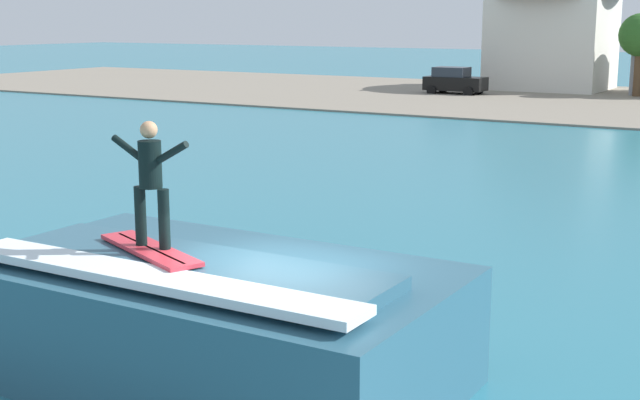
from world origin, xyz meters
TOP-DOWN VIEW (x-y plane):
  - ground_plane at (0.00, 0.00)m, footprint 260.00×260.00m
  - wave_crest at (-0.92, -0.43)m, footprint 6.84×3.92m
  - surfboard at (-1.63, -0.85)m, footprint 2.27×1.34m
  - surfer at (-1.62, -0.80)m, footprint 1.34×0.32m
  - car_near_shore at (-16.32, 46.22)m, footprint 4.02×2.14m
  - house_with_chimney at (-11.95, 53.44)m, footprint 9.63×9.63m

SIDE VIEW (x-z plane):
  - ground_plane at x=0.00m, z-range 0.00..0.00m
  - wave_crest at x=-0.92m, z-range -0.06..1.86m
  - car_near_shore at x=-16.32m, z-range 0.02..1.88m
  - surfboard at x=-1.63m, z-range 1.92..1.98m
  - surfer at x=-1.62m, z-range 2.09..3.85m
  - house_with_chimney at x=-11.95m, z-range 0.44..9.54m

